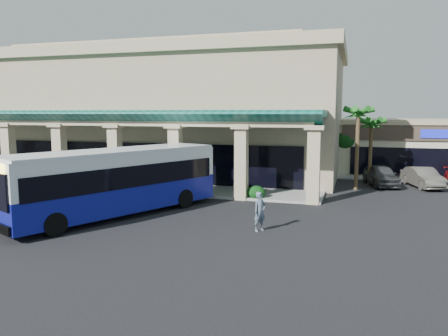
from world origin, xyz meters
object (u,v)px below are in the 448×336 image
(car_silver, at_px, (381,175))
(car_white, at_px, (423,177))
(transit_bus, at_px, (116,183))
(pedestrian, at_px, (260,212))

(car_silver, bearing_deg, car_white, -12.41)
(transit_bus, xyz_separation_m, pedestrian, (8.01, -0.82, -0.85))
(transit_bus, distance_m, pedestrian, 8.10)
(transit_bus, height_order, car_white, transit_bus)
(transit_bus, xyz_separation_m, car_white, (17.05, 14.48, -1.03))
(car_silver, xyz_separation_m, car_white, (2.91, 0.08, -0.05))
(pedestrian, relative_size, car_white, 0.41)
(car_white, bearing_deg, transit_bus, -157.05)
(transit_bus, height_order, pedestrian, transit_bus)
(transit_bus, distance_m, car_silver, 20.21)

